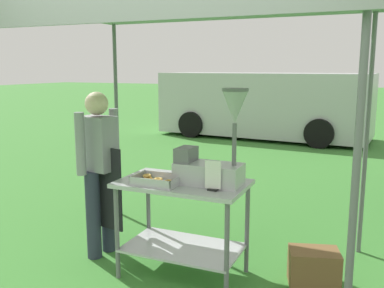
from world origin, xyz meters
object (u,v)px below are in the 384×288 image
at_px(supply_crate, 314,268).
at_px(stall_canopy, 187,10).
at_px(menu_sign, 213,178).
at_px(vendor, 99,165).
at_px(donut_cart, 183,208).
at_px(van_silver, 264,104).
at_px(donut_fryer, 214,154).
at_px(donut_tray, 156,181).

bearing_deg(supply_crate, stall_canopy, -170.39).
distance_m(menu_sign, vendor, 1.28).
height_order(donut_cart, supply_crate, donut_cart).
bearing_deg(van_silver, donut_fryer, -78.85).
bearing_deg(donut_cart, donut_tray, -141.05).
xyz_separation_m(stall_canopy, donut_fryer, (0.28, -0.08, -1.18)).
bearing_deg(vendor, donut_cart, -4.91).
relative_size(donut_cart, menu_sign, 4.52).
bearing_deg(menu_sign, vendor, 169.75).
bearing_deg(vendor, donut_tray, -16.83).
height_order(donut_tray, supply_crate, donut_tray).
distance_m(donut_tray, van_silver, 8.11).
height_order(donut_tray, van_silver, van_silver).
bearing_deg(donut_cart, supply_crate, 14.53).
height_order(menu_sign, supply_crate, menu_sign).
bearing_deg(donut_cart, vendor, 175.09).
xyz_separation_m(stall_canopy, donut_cart, (-0.00, -0.10, -1.67)).
xyz_separation_m(stall_canopy, vendor, (-0.92, -0.02, -1.40)).
height_order(donut_tray, menu_sign, menu_sign).
relative_size(menu_sign, van_silver, 0.04).
height_order(menu_sign, van_silver, van_silver).
relative_size(donut_fryer, van_silver, 0.15).
height_order(stall_canopy, donut_fryer, stall_canopy).
bearing_deg(menu_sign, donut_cart, 156.12).
xyz_separation_m(donut_tray, supply_crate, (1.28, 0.43, -0.73)).
bearing_deg(supply_crate, menu_sign, -150.44).
distance_m(donut_fryer, menu_sign, 0.23).
xyz_separation_m(supply_crate, van_silver, (-2.37, 7.60, 0.72)).
bearing_deg(donut_tray, van_silver, 97.76).
height_order(donut_fryer, menu_sign, donut_fryer).
xyz_separation_m(menu_sign, supply_crate, (0.76, 0.43, -0.81)).
bearing_deg(donut_tray, vendor, 163.17).
distance_m(stall_canopy, menu_sign, 1.39).
height_order(vendor, van_silver, van_silver).
xyz_separation_m(donut_tray, donut_fryer, (0.46, 0.16, 0.24)).
distance_m(menu_sign, van_silver, 8.19).
distance_m(stall_canopy, van_silver, 8.02).
height_order(stall_canopy, supply_crate, stall_canopy).
height_order(stall_canopy, menu_sign, stall_canopy).
bearing_deg(donut_tray, supply_crate, 18.60).
xyz_separation_m(donut_cart, donut_tray, (-0.18, -0.15, 0.26)).
bearing_deg(menu_sign, van_silver, 101.33).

